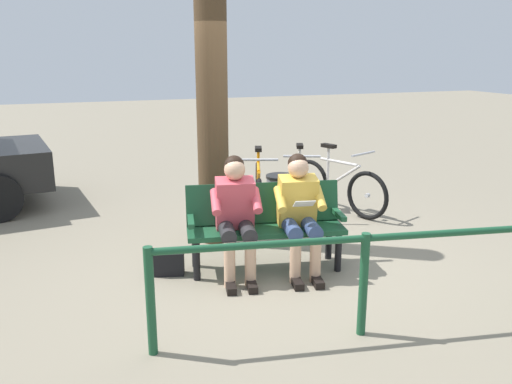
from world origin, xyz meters
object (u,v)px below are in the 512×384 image
at_px(tree_trunk, 212,99).
at_px(bench, 265,220).
at_px(handbag, 169,263).
at_px(bicycle_silver, 337,186).
at_px(litter_bin, 281,205).
at_px(bicycle_orange, 300,187).
at_px(person_companion, 236,211).
at_px(person_reading, 299,208).
at_px(bicycle_black, 258,192).

bearing_deg(tree_trunk, bench, 105.87).
bearing_deg(handbag, bicycle_silver, -152.44).
bearing_deg(litter_bin, bicycle_orange, -127.98).
bearing_deg(litter_bin, handbag, 25.77).
distance_m(person_companion, litter_bin, 1.32).
xyz_separation_m(bench, handbag, (0.99, -0.11, -0.39)).
distance_m(bench, litter_bin, 1.01).
height_order(bench, person_reading, person_reading).
height_order(handbag, bicycle_silver, bicycle_silver).
height_order(handbag, tree_trunk, tree_trunk).
distance_m(litter_bin, bicycle_black, 0.76).
xyz_separation_m(bicycle_orange, bicycle_black, (0.61, 0.02, 0.00)).
bearing_deg(bench, person_reading, 153.12).
relative_size(person_reading, bicycle_black, 0.75).
distance_m(tree_trunk, litter_bin, 1.53).
height_order(person_companion, handbag, person_companion).
relative_size(bench, litter_bin, 2.21).
bearing_deg(person_reading, tree_trunk, -53.53).
bearing_deg(litter_bin, tree_trunk, -7.86).
height_order(handbag, litter_bin, litter_bin).
bearing_deg(person_companion, bicycle_orange, -119.46).
distance_m(bicycle_silver, bicycle_orange, 0.54).
relative_size(person_companion, bicycle_black, 0.75).
bearing_deg(person_reading, bicycle_orange, -103.53).
distance_m(bench, bicycle_silver, 2.24).
xyz_separation_m(person_reading, litter_bin, (-0.25, -1.07, -0.29)).
height_order(person_companion, bicycle_silver, person_companion).
distance_m(person_companion, bicycle_black, 1.93).
bearing_deg(person_reading, bench, -26.88).
height_order(bicycle_silver, bicycle_black, same).
distance_m(handbag, bicycle_orange, 2.62).
bearing_deg(litter_bin, person_reading, 77.01).
xyz_separation_m(person_reading, bicycle_silver, (-1.37, -1.72, -0.31)).
height_order(person_reading, tree_trunk, tree_trunk).
distance_m(litter_bin, bicycle_orange, 0.98).
distance_m(person_reading, tree_trunk, 1.65).
bearing_deg(handbag, person_reading, 165.16).
height_order(handbag, bicycle_orange, bicycle_orange).
bearing_deg(bench, tree_trunk, -62.92).
relative_size(person_companion, bicycle_silver, 0.76).
distance_m(bicycle_silver, bicycle_black, 1.14).
bearing_deg(handbag, bench, 173.44).
xyz_separation_m(handbag, bicycle_black, (-1.51, -1.49, 0.24)).
xyz_separation_m(bench, tree_trunk, (0.27, -0.96, 1.16)).
bearing_deg(bench, handbag, 4.65).
height_order(litter_bin, bicycle_orange, bicycle_orange).
relative_size(handbag, bicycle_black, 0.19).
xyz_separation_m(person_reading, person_companion, (0.63, -0.13, -0.00)).
bearing_deg(person_reading, bicycle_silver, -117.40).
bearing_deg(handbag, bicycle_orange, -144.66).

